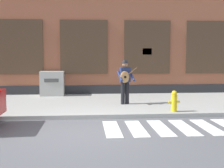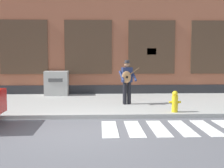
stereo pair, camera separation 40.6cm
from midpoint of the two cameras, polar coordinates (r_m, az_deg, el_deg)
name	(u,v)px [view 2 (the right image)]	position (r m, az deg, el deg)	size (l,w,h in m)	color
ground_plane	(80,133)	(8.17, -4.36, -8.91)	(160.00, 160.00, 0.00)	#56565B
sidewalk	(87,104)	(12.33, -3.72, -3.65)	(28.00, 5.16, 0.14)	#9E9E99
building_backdrop	(89,32)	(16.78, -3.46, 9.54)	(28.00, 4.06, 6.43)	#99563D
crosswalk	(207,128)	(9.10, 18.18, -7.63)	(5.78, 1.90, 0.01)	silver
busker	(127,79)	(11.71, 3.75, 0.85)	(0.77, 0.63, 1.66)	black
utility_box	(57,83)	(14.47, -9.32, 0.14)	(1.06, 0.69, 1.11)	#ADADA8
fire_hydrant	(175,102)	(10.41, 12.53, -3.18)	(0.38, 0.20, 0.70)	gold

